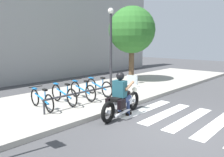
{
  "coord_description": "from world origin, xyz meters",
  "views": [
    {
      "loc": [
        -5.59,
        -2.81,
        2.39
      ],
      "look_at": [
        1.26,
        3.44,
        0.88
      ],
      "focal_mm": 36.57,
      "sensor_mm": 36.0,
      "label": 1
    }
  ],
  "objects_px": {
    "motorcycle": "(122,102)",
    "bicycle_1": "(64,94)",
    "street_lamp": "(111,41)",
    "tree_near_rack": "(132,30)",
    "bike_rack": "(83,93)",
    "rider": "(121,91)",
    "bicycle_0": "(42,99)",
    "bicycle_3": "(99,87)",
    "bicycle_2": "(83,90)"
  },
  "relations": [
    {
      "from": "motorcycle",
      "to": "bicycle_1",
      "type": "height_order",
      "value": "motorcycle"
    },
    {
      "from": "bicycle_1",
      "to": "street_lamp",
      "type": "relative_size",
      "value": 0.43
    },
    {
      "from": "motorcycle",
      "to": "tree_near_rack",
      "type": "height_order",
      "value": "tree_near_rack"
    },
    {
      "from": "bike_rack",
      "to": "tree_near_rack",
      "type": "height_order",
      "value": "tree_near_rack"
    },
    {
      "from": "motorcycle",
      "to": "street_lamp",
      "type": "height_order",
      "value": "street_lamp"
    },
    {
      "from": "rider",
      "to": "bike_rack",
      "type": "relative_size",
      "value": 0.44
    },
    {
      "from": "rider",
      "to": "bicycle_0",
      "type": "relative_size",
      "value": 0.88
    },
    {
      "from": "bicycle_0",
      "to": "street_lamp",
      "type": "relative_size",
      "value": 0.42
    },
    {
      "from": "bicycle_1",
      "to": "bicycle_3",
      "type": "distance_m",
      "value": 1.77
    },
    {
      "from": "bicycle_3",
      "to": "bike_rack",
      "type": "xyz_separation_m",
      "value": [
        -1.33,
        -0.55,
        0.05
      ]
    },
    {
      "from": "rider",
      "to": "bicycle_2",
      "type": "distance_m",
      "value": 2.16
    },
    {
      "from": "tree_near_rack",
      "to": "bicycle_0",
      "type": "bearing_deg",
      "value": -169.21
    },
    {
      "from": "rider",
      "to": "bike_rack",
      "type": "bearing_deg",
      "value": 98.91
    },
    {
      "from": "bicycle_3",
      "to": "tree_near_rack",
      "type": "relative_size",
      "value": 0.39
    },
    {
      "from": "rider",
      "to": "bicycle_2",
      "type": "height_order",
      "value": "rider"
    },
    {
      "from": "rider",
      "to": "street_lamp",
      "type": "bearing_deg",
      "value": 47.33
    },
    {
      "from": "rider",
      "to": "bike_rack",
      "type": "distance_m",
      "value": 1.61
    },
    {
      "from": "bike_rack",
      "to": "rider",
      "type": "bearing_deg",
      "value": -81.09
    },
    {
      "from": "street_lamp",
      "to": "tree_near_rack",
      "type": "xyz_separation_m",
      "value": [
        2.16,
        0.4,
        0.59
      ]
    },
    {
      "from": "bicycle_0",
      "to": "bicycle_1",
      "type": "bearing_deg",
      "value": -0.06
    },
    {
      "from": "rider",
      "to": "bike_rack",
      "type": "xyz_separation_m",
      "value": [
        -0.25,
        1.57,
        -0.27
      ]
    },
    {
      "from": "bicycle_3",
      "to": "tree_near_rack",
      "type": "height_order",
      "value": "tree_near_rack"
    },
    {
      "from": "bicycle_0",
      "to": "bicycle_3",
      "type": "height_order",
      "value": "bicycle_3"
    },
    {
      "from": "bicycle_0",
      "to": "bicycle_1",
      "type": "xyz_separation_m",
      "value": [
        0.88,
        -0.0,
        0.02
      ]
    },
    {
      "from": "bicycle_1",
      "to": "bicycle_2",
      "type": "distance_m",
      "value": 0.88
    },
    {
      "from": "bicycle_0",
      "to": "street_lamp",
      "type": "distance_m",
      "value": 4.78
    },
    {
      "from": "bicycle_1",
      "to": "street_lamp",
      "type": "distance_m",
      "value": 4.0
    },
    {
      "from": "rider",
      "to": "tree_near_rack",
      "type": "height_order",
      "value": "tree_near_rack"
    },
    {
      "from": "bicycle_3",
      "to": "bike_rack",
      "type": "bearing_deg",
      "value": -157.36
    },
    {
      "from": "bicycle_0",
      "to": "bicycle_2",
      "type": "relative_size",
      "value": 1.0
    },
    {
      "from": "bicycle_0",
      "to": "bicycle_1",
      "type": "distance_m",
      "value": 0.88
    },
    {
      "from": "motorcycle",
      "to": "bicycle_1",
      "type": "xyz_separation_m",
      "value": [
        -0.76,
        2.11,
        0.04
      ]
    },
    {
      "from": "street_lamp",
      "to": "bicycle_1",
      "type": "bearing_deg",
      "value": -166.3
    },
    {
      "from": "motorcycle",
      "to": "bike_rack",
      "type": "distance_m",
      "value": 1.59
    },
    {
      "from": "bike_rack",
      "to": "tree_near_rack",
      "type": "bearing_deg",
      "value": 19.2
    },
    {
      "from": "bicycle_2",
      "to": "rider",
      "type": "bearing_deg",
      "value": -95.31
    },
    {
      "from": "motorcycle",
      "to": "tree_near_rack",
      "type": "xyz_separation_m",
      "value": [
        4.81,
        3.34,
        2.54
      ]
    },
    {
      "from": "rider",
      "to": "tree_near_rack",
      "type": "relative_size",
      "value": 0.33
    },
    {
      "from": "bicycle_0",
      "to": "bicycle_2",
      "type": "xyz_separation_m",
      "value": [
        1.77,
        -0.0,
        0.02
      ]
    },
    {
      "from": "bicycle_2",
      "to": "motorcycle",
      "type": "bearing_deg",
      "value": -93.26
    },
    {
      "from": "street_lamp",
      "to": "tree_near_rack",
      "type": "relative_size",
      "value": 0.91
    },
    {
      "from": "rider",
      "to": "bicycle_2",
      "type": "xyz_separation_m",
      "value": [
        0.2,
        2.12,
        -0.33
      ]
    },
    {
      "from": "bicycle_3",
      "to": "street_lamp",
      "type": "distance_m",
      "value": 2.65
    },
    {
      "from": "rider",
      "to": "bicycle_0",
      "type": "xyz_separation_m",
      "value": [
        -1.57,
        2.12,
        -0.35
      ]
    },
    {
      "from": "tree_near_rack",
      "to": "street_lamp",
      "type": "bearing_deg",
      "value": -169.51
    },
    {
      "from": "tree_near_rack",
      "to": "motorcycle",
      "type": "bearing_deg",
      "value": -145.17
    },
    {
      "from": "street_lamp",
      "to": "tree_near_rack",
      "type": "bearing_deg",
      "value": 10.49
    },
    {
      "from": "rider",
      "to": "bicycle_3",
      "type": "distance_m",
      "value": 2.4
    },
    {
      "from": "tree_near_rack",
      "to": "rider",
      "type": "bearing_deg",
      "value": -145.52
    },
    {
      "from": "bicycle_1",
      "to": "motorcycle",
      "type": "bearing_deg",
      "value": -70.11
    }
  ]
}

